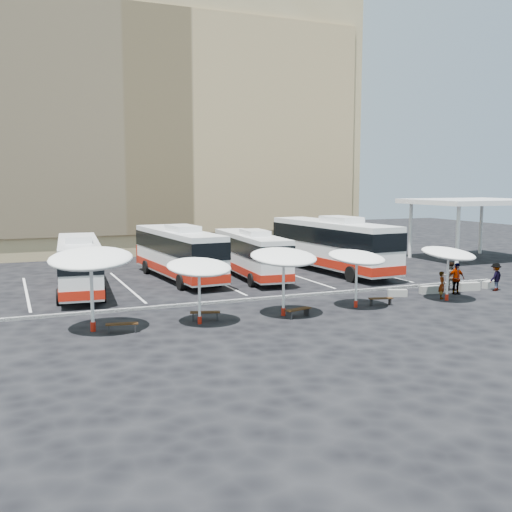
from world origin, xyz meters
name	(u,v)px	position (x,y,z in m)	size (l,w,h in m)	color
ground	(260,302)	(0.00, 0.00, 0.00)	(120.00, 120.00, 0.00)	black
sandstone_building	(138,123)	(0.00, 31.87, 12.63)	(42.00, 18.25, 29.60)	tan
service_canopy	(472,203)	(24.00, 10.00, 4.87)	(10.00, 8.00, 5.20)	white
curb_divider	(257,299)	(0.00, 0.50, 0.07)	(34.00, 0.25, 0.15)	black
bay_lines	(214,280)	(0.00, 8.00, 0.01)	(24.15, 12.00, 0.01)	white
bus_0	(79,263)	(-8.98, 7.01, 1.81)	(3.37, 11.34, 3.55)	white
bus_1	(178,251)	(-2.15, 9.32, 1.94)	(3.42, 12.12, 3.80)	white
bus_2	(251,253)	(2.72, 8.09, 1.75)	(3.04, 10.94, 3.43)	white
bus_3	(332,243)	(9.29, 8.17, 2.15)	(3.76, 13.41, 4.20)	white
sunshade_0	(91,259)	(-9.56, -3.20, 3.29)	(4.71, 4.74, 3.87)	white
sunshade_1	(199,267)	(-4.70, -3.69, 2.71)	(3.40, 3.43, 3.19)	white
sunshade_2	(284,257)	(-0.29, -3.63, 2.96)	(3.37, 3.42, 3.48)	white
sunshade_3	(357,258)	(4.16, -3.32, 2.69)	(3.76, 3.79, 3.17)	white
sunshade_4	(448,254)	(9.93, -3.70, 2.67)	(3.95, 3.97, 3.14)	white
wood_bench_0	(122,325)	(-8.40, -3.96, 0.33)	(1.47, 0.63, 0.44)	black
wood_bench_1	(205,314)	(-4.26, -3.14, 0.34)	(1.50, 0.81, 0.44)	black
wood_bench_2	(298,311)	(0.21, -4.29, 0.34)	(1.51, 0.77, 0.45)	black
wood_bench_3	(381,300)	(5.71, -3.37, 0.31)	(1.37, 0.65, 0.41)	black
conc_bench_0	(397,293)	(8.05, -1.65, 0.21)	(1.10, 0.37, 0.41)	gray
conc_bench_1	(430,290)	(10.43, -1.63, 0.23)	(1.23, 0.41, 0.46)	gray
conc_bench_2	(469,286)	(13.30, -1.75, 0.25)	(1.34, 0.45, 0.50)	gray
conc_bench_3	(489,284)	(15.18, -1.44, 0.22)	(1.15, 0.38, 0.43)	gray
passenger_0	(442,285)	(9.98, -3.22, 0.79)	(0.58, 0.38, 1.58)	black
passenger_1	(451,276)	(12.29, -1.25, 0.88)	(0.86, 0.67, 1.76)	black
passenger_2	(456,279)	(11.71, -2.40, 0.95)	(1.11, 0.46, 1.89)	black
passenger_3	(495,277)	(14.72, -2.45, 0.87)	(1.12, 0.64, 1.73)	black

